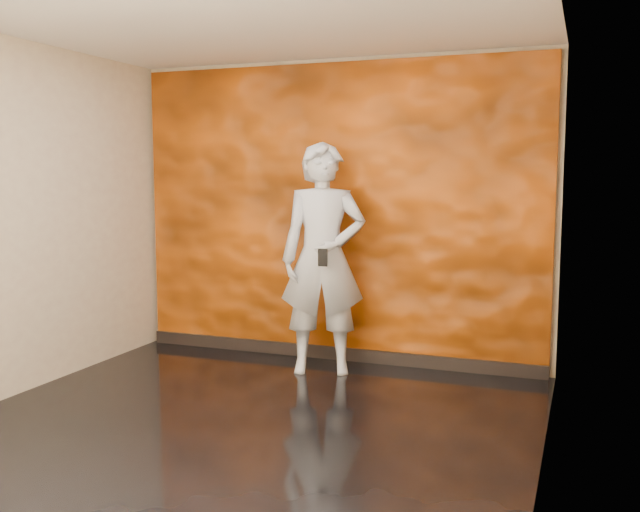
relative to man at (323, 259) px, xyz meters
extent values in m
cube|color=black|center=(-0.05, -1.50, -1.02)|extent=(4.00, 4.00, 0.01)
cube|color=tan|center=(-0.05, 0.50, 0.39)|extent=(4.00, 0.02, 2.80)
cube|color=tan|center=(-0.05, -3.50, 0.39)|extent=(4.00, 0.02, 2.80)
cube|color=tan|center=(-2.05, -1.50, 0.39)|extent=(0.02, 4.00, 2.80)
cube|color=tan|center=(1.95, -1.50, 0.39)|extent=(0.02, 4.00, 2.80)
cube|color=white|center=(-0.05, -1.50, 1.79)|extent=(4.00, 4.00, 0.01)
cube|color=#EE5F09|center=(-0.05, 0.46, 0.37)|extent=(3.90, 0.06, 2.75)
cube|color=black|center=(-0.05, 0.42, -0.95)|extent=(3.90, 0.04, 0.12)
imported|color=#9FA4B0|center=(0.00, 0.00, 0.00)|extent=(0.85, 0.69, 2.02)
cube|color=black|center=(0.09, -0.24, 0.04)|extent=(0.08, 0.02, 0.15)
camera|label=1|loc=(2.15, -5.79, 0.74)|focal=40.00mm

